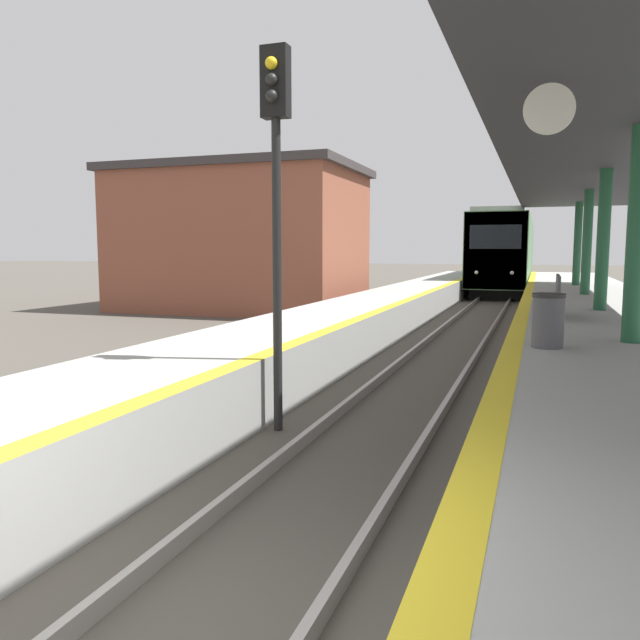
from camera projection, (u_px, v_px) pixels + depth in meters
The scene contains 6 objects.
train at pixel (505, 252), 37.28m from camera, with size 2.89×18.45×4.45m.
signal_near at pixel (276, 169), 8.12m from camera, with size 0.36×0.31×5.04m.
station_canopy at pixel (607, 169), 14.88m from camera, with size 4.63×28.09×3.60m.
trash_bin at pixel (548, 320), 9.43m from camera, with size 0.49×0.49×0.82m.
bench at pixel (552, 295), 13.69m from camera, with size 0.44×1.81×0.92m.
station_building at pixel (241, 239), 25.30m from camera, with size 9.64×6.44×5.73m.
Camera 1 is at (2.00, -2.88, 2.46)m, focal length 35.00 mm.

